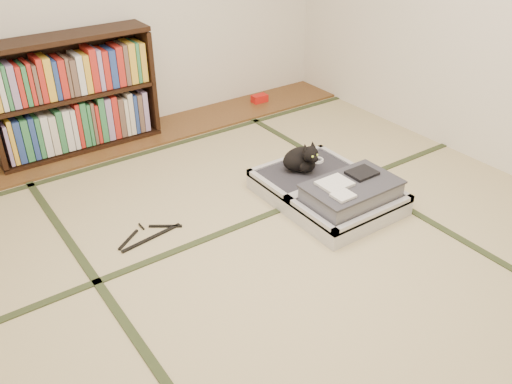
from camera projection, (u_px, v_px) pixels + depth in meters
floor at (283, 255)px, 3.23m from camera, size 4.50×4.50×0.00m
wood_strip at (140, 136)px, 4.63m from camera, size 4.00×0.50×0.02m
red_item at (259, 98)px, 5.25m from camera, size 0.15×0.09×0.07m
room_shell at (291, 1)px, 2.47m from camera, size 4.50×4.50×4.50m
tatami_borders at (237, 217)px, 3.58m from camera, size 4.00×4.50×0.01m
bookcase at (74, 97)px, 4.21m from camera, size 1.28×0.29×0.92m
suitcase at (331, 192)px, 3.67m from camera, size 0.70×0.93×0.27m
cat at (302, 159)px, 3.80m from camera, size 0.31×0.31×0.25m
cable_coil at (317, 160)px, 3.96m from camera, size 0.10×0.10×0.02m
hanger at (149, 235)px, 3.39m from camera, size 0.44×0.23×0.01m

